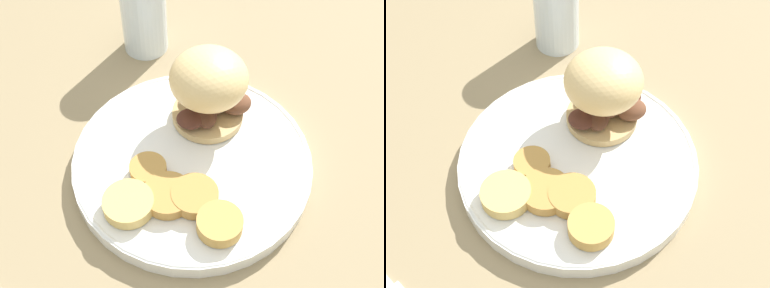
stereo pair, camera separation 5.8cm
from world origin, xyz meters
TOP-DOWN VIEW (x-y plane):
  - ground_plane at (0.00, 0.00)m, footprint 4.00×4.00m
  - dinner_plate at (0.00, 0.00)m, footprint 0.27×0.27m
  - sandwich at (-0.02, -0.06)m, footprint 0.10×0.11m
  - potato_round_0 at (0.05, 0.02)m, footprint 0.04×0.04m
  - potato_round_1 at (0.03, 0.05)m, footprint 0.05×0.05m
  - potato_round_2 at (-0.00, 0.06)m, footprint 0.05×0.05m
  - potato_round_3 at (-0.02, 0.09)m, footprint 0.05×0.05m
  - potato_round_4 at (0.07, 0.06)m, footprint 0.05×0.05m
  - drinking_glass at (0.05, -0.21)m, footprint 0.06×0.06m

SIDE VIEW (x-z plane):
  - ground_plane at x=0.00m, z-range 0.00..0.00m
  - dinner_plate at x=0.00m, z-range 0.00..0.02m
  - potato_round_0 at x=0.05m, z-range 0.02..0.03m
  - potato_round_1 at x=0.03m, z-range 0.02..0.04m
  - potato_round_2 at x=0.00m, z-range 0.02..0.04m
  - potato_round_4 at x=0.07m, z-range 0.02..0.04m
  - potato_round_3 at x=-0.02m, z-range 0.02..0.04m
  - drinking_glass at x=0.05m, z-range 0.00..0.12m
  - sandwich at x=-0.02m, z-range 0.02..0.12m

